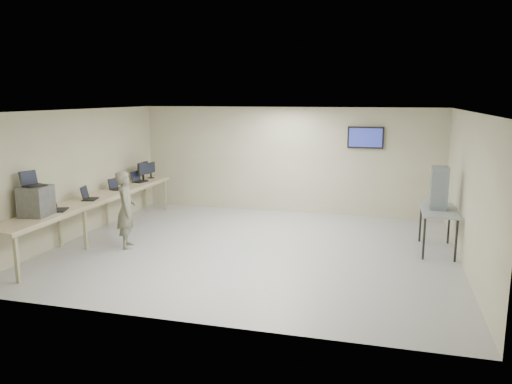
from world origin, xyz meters
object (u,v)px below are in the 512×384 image
(soldier, at_px, (126,209))
(equipment_box, at_px, (36,201))
(side_table, at_px, (438,213))
(workbench, at_px, (96,200))

(soldier, bearing_deg, equipment_box, 115.02)
(soldier, bearing_deg, side_table, -101.97)
(soldier, xyz_separation_m, side_table, (6.15, 1.37, -0.01))
(workbench, relative_size, soldier, 3.75)
(soldier, bearing_deg, workbench, 37.63)
(workbench, distance_m, side_table, 7.23)
(soldier, relative_size, side_table, 1.11)
(workbench, xyz_separation_m, equipment_box, (-0.06, -1.84, 0.35))
(equipment_box, relative_size, soldier, 0.35)
(equipment_box, height_order, soldier, soldier)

